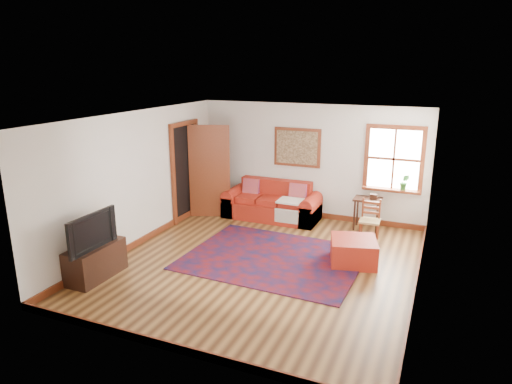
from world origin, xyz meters
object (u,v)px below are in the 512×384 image
at_px(ladder_back_chair, 370,219).
at_px(side_table, 368,204).
at_px(red_ottoman, 353,251).
at_px(red_leather_sofa, 272,206).
at_px(media_cabinet, 96,261).

bearing_deg(ladder_back_chair, side_table, 104.38).
relative_size(red_ottoman, side_table, 1.13).
relative_size(red_leather_sofa, ladder_back_chair, 2.58).
xyz_separation_m(red_leather_sofa, red_ottoman, (2.14, -1.72, -0.06)).
height_order(ladder_back_chair, media_cabinet, ladder_back_chair).
bearing_deg(side_table, media_cabinet, -132.54).
bearing_deg(red_leather_sofa, side_table, 1.60).
xyz_separation_m(red_ottoman, side_table, (-0.08, 1.78, 0.33)).
distance_m(ladder_back_chair, media_cabinet, 5.01).
relative_size(red_leather_sofa, side_table, 3.14).
distance_m(side_table, ladder_back_chair, 0.63).
height_order(side_table, media_cabinet, side_table).
xyz_separation_m(red_leather_sofa, side_table, (2.06, 0.06, 0.27)).
bearing_deg(side_table, red_leather_sofa, -178.40).
relative_size(red_ottoman, ladder_back_chair, 0.93).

